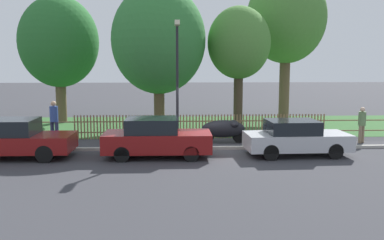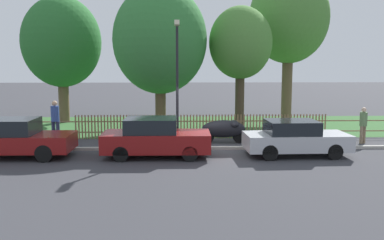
{
  "view_description": "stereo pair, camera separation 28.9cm",
  "coord_description": "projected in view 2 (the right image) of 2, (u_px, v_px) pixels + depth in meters",
  "views": [
    {
      "loc": [
        -1.34,
        -16.86,
        3.49
      ],
      "look_at": [
        -0.5,
        0.95,
        1.1
      ],
      "focal_mm": 40.0,
      "sensor_mm": 36.0,
      "label": 1
    },
    {
      "loc": [
        -1.05,
        -16.87,
        3.49
      ],
      "look_at": [
        -0.5,
        0.95,
        1.1
      ],
      "focal_mm": 40.0,
      "sensor_mm": 36.0,
      "label": 2
    }
  ],
  "objects": [
    {
      "name": "kerb_stone",
      "position": [
        205.0,
        148.0,
        17.3
      ],
      "size": [
        30.62,
        0.2,
        0.12
      ],
      "primitive_type": "cube",
      "color": "#B2ADA3",
      "rests_on": "ground"
    },
    {
      "name": "tree_behind_motorcycle",
      "position": [
        160.0,
        40.0,
        21.63
      ],
      "size": [
        4.77,
        4.77,
        7.39
      ],
      "color": "brown",
      "rests_on": "ground"
    },
    {
      "name": "pedestrian_near_fence",
      "position": [
        55.0,
        118.0,
        19.21
      ],
      "size": [
        0.49,
        0.49,
        1.81
      ],
      "rotation": [
        0.0,
        0.0,
        2.69
      ],
      "color": "#2D3351",
      "rests_on": "ground"
    },
    {
      "name": "covered_motorcycle",
      "position": [
        225.0,
        129.0,
        18.61
      ],
      "size": [
        2.07,
        0.72,
        1.02
      ],
      "rotation": [
        0.0,
        0.0,
        0.02
      ],
      "color": "black",
      "rests_on": "ground"
    },
    {
      "name": "parked_car_black_saloon",
      "position": [
        155.0,
        138.0,
        15.89
      ],
      "size": [
        3.98,
        1.8,
        1.47
      ],
      "rotation": [
        0.0,
        0.0,
        -0.01
      ],
      "color": "maroon",
      "rests_on": "ground"
    },
    {
      "name": "ground_plane",
      "position": [
        205.0,
        150.0,
        17.21
      ],
      "size": [
        120.0,
        120.0,
        0.0
      ],
      "primitive_type": "plane",
      "color": "#38383D"
    },
    {
      "name": "parked_car_silver_hatchback",
      "position": [
        12.0,
        138.0,
        15.79
      ],
      "size": [
        4.28,
        1.8,
        1.45
      ],
      "rotation": [
        0.0,
        0.0,
        -0.0
      ],
      "color": "maroon",
      "rests_on": "ground"
    },
    {
      "name": "tree_far_left",
      "position": [
        289.0,
        18.0,
        25.49
      ],
      "size": [
        4.74,
        4.74,
        8.9
      ],
      "color": "brown",
      "rests_on": "ground"
    },
    {
      "name": "tree_nearest_kerb",
      "position": [
        62.0,
        42.0,
        24.74
      ],
      "size": [
        4.55,
        4.55,
        7.31
      ],
      "color": "brown",
      "rests_on": "ground"
    },
    {
      "name": "street_lamp",
      "position": [
        177.0,
        68.0,
        17.41
      ],
      "size": [
        0.2,
        0.79,
        5.15
      ],
      "color": "black",
      "rests_on": "ground"
    },
    {
      "name": "tree_mid_park",
      "position": [
        240.0,
        44.0,
        22.24
      ],
      "size": [
        3.28,
        3.28,
        6.43
      ],
      "color": "#473828",
      "rests_on": "ground"
    },
    {
      "name": "grass_strip",
      "position": [
        198.0,
        126.0,
        23.9
      ],
      "size": [
        30.62,
        8.09,
        0.01
      ],
      "primitive_type": "cube",
      "color": "#33602D",
      "rests_on": "ground"
    },
    {
      "name": "parked_car_navy_estate",
      "position": [
        295.0,
        138.0,
        16.11
      ],
      "size": [
        3.91,
        1.83,
        1.35
      ],
      "rotation": [
        0.0,
        0.0,
        0.03
      ],
      "color": "#BCBCC1",
      "rests_on": "ground"
    },
    {
      "name": "park_fence",
      "position": [
        202.0,
        126.0,
        19.83
      ],
      "size": [
        30.62,
        0.05,
        1.11
      ],
      "color": "olive",
      "rests_on": "ground"
    },
    {
      "name": "pedestrian_by_lamp",
      "position": [
        363.0,
        123.0,
        18.57
      ],
      "size": [
        0.45,
        0.45,
        1.58
      ],
      "rotation": [
        0.0,
        0.0,
        3.82
      ],
      "color": "#7F6B51",
      "rests_on": "ground"
    }
  ]
}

